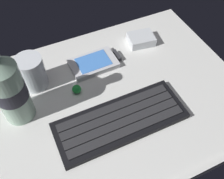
# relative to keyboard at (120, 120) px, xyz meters

# --- Properties ---
(ground_plane) EXTENTS (0.64, 0.48, 0.03)m
(ground_plane) POSITION_rel_keyboard_xyz_m (0.01, 0.07, -0.02)
(ground_plane) COLOR silver
(keyboard) EXTENTS (0.29, 0.11, 0.02)m
(keyboard) POSITION_rel_keyboard_xyz_m (0.00, 0.00, 0.00)
(keyboard) COLOR black
(keyboard) RESTS_ON ground_plane
(handheld_device) EXTENTS (0.13, 0.08, 0.02)m
(handheld_device) POSITION_rel_keyboard_xyz_m (0.02, 0.19, -0.00)
(handheld_device) COLOR silver
(handheld_device) RESTS_ON ground_plane
(juice_cup) EXTENTS (0.06, 0.06, 0.09)m
(juice_cup) POSITION_rel_keyboard_xyz_m (-0.14, 0.19, 0.03)
(juice_cup) COLOR silver
(juice_cup) RESTS_ON ground_plane
(water_bottle) EXTENTS (0.07, 0.07, 0.21)m
(water_bottle) POSITION_rel_keyboard_xyz_m (-0.19, 0.12, 0.08)
(water_bottle) COLOR #9EC1A8
(water_bottle) RESTS_ON ground_plane
(charger_block) EXTENTS (0.08, 0.07, 0.02)m
(charger_block) POSITION_rel_keyboard_xyz_m (0.17, 0.21, 0.00)
(charger_block) COLOR silver
(charger_block) RESTS_ON ground_plane
(trackball_mouse) EXTENTS (0.02, 0.02, 0.02)m
(trackball_mouse) POSITION_rel_keyboard_xyz_m (-0.06, 0.12, 0.00)
(trackball_mouse) COLOR #198C33
(trackball_mouse) RESTS_ON ground_plane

